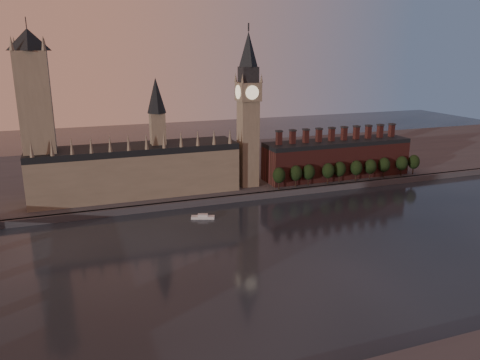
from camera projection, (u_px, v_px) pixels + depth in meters
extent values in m
plane|color=black|center=(311.00, 255.00, 222.58)|extent=(900.00, 900.00, 0.00)
cube|color=#454449|center=(245.00, 197.00, 303.49)|extent=(900.00, 4.00, 4.00)
cube|color=#454449|center=(206.00, 167.00, 384.94)|extent=(900.00, 180.00, 4.00)
cube|color=gray|center=(136.00, 173.00, 300.24)|extent=(130.00, 30.00, 28.00)
cube|color=black|center=(135.00, 149.00, 296.00)|extent=(130.00, 30.00, 4.00)
cube|color=gray|center=(158.00, 132.00, 298.34)|extent=(9.00, 9.00, 24.00)
cone|color=black|center=(156.00, 95.00, 292.25)|extent=(12.00, 12.00, 22.00)
cone|color=gray|center=(31.00, 149.00, 261.83)|extent=(2.60, 2.60, 10.00)
cone|color=gray|center=(52.00, 147.00, 265.41)|extent=(2.60, 2.60, 10.00)
cone|color=gray|center=(72.00, 146.00, 268.98)|extent=(2.60, 2.60, 10.00)
cone|color=gray|center=(91.00, 145.00, 272.55)|extent=(2.60, 2.60, 10.00)
cone|color=gray|center=(110.00, 144.00, 276.12)|extent=(2.60, 2.60, 10.00)
cone|color=gray|center=(128.00, 142.00, 279.69)|extent=(2.60, 2.60, 10.00)
cone|color=gray|center=(146.00, 141.00, 283.26)|extent=(2.60, 2.60, 10.00)
cone|color=gray|center=(164.00, 140.00, 286.83)|extent=(2.60, 2.60, 10.00)
cone|color=gray|center=(181.00, 139.00, 290.40)|extent=(2.60, 2.60, 10.00)
cone|color=gray|center=(198.00, 138.00, 293.98)|extent=(2.60, 2.60, 10.00)
cone|color=gray|center=(214.00, 137.00, 297.55)|extent=(2.60, 2.60, 10.00)
cone|color=gray|center=(230.00, 136.00, 301.12)|extent=(2.60, 2.60, 10.00)
cube|color=gray|center=(38.00, 130.00, 273.72)|extent=(18.00, 18.00, 90.00)
cone|color=black|center=(28.00, 39.00, 260.20)|extent=(24.00, 24.00, 12.00)
cylinder|color=#232326|center=(27.00, 28.00, 258.61)|extent=(0.50, 0.50, 12.00)
cone|color=gray|center=(11.00, 43.00, 250.83)|extent=(3.00, 3.00, 8.00)
cone|color=gray|center=(43.00, 43.00, 256.16)|extent=(3.00, 3.00, 8.00)
cone|color=gray|center=(14.00, 43.00, 265.31)|extent=(3.00, 3.00, 8.00)
cone|color=gray|center=(44.00, 43.00, 270.64)|extent=(3.00, 3.00, 8.00)
cube|color=gray|center=(248.00, 144.00, 316.71)|extent=(12.00, 12.00, 58.00)
cube|color=gray|center=(248.00, 92.00, 307.44)|extent=(14.00, 14.00, 12.00)
cube|color=#232326|center=(248.00, 75.00, 304.52)|extent=(11.00, 11.00, 10.00)
cone|color=black|center=(248.00, 49.00, 300.28)|extent=(13.00, 13.00, 22.00)
cylinder|color=#232326|center=(249.00, 27.00, 296.71)|extent=(1.00, 1.00, 5.00)
cylinder|color=beige|center=(252.00, 93.00, 300.92)|extent=(9.00, 0.50, 9.00)
cylinder|color=beige|center=(244.00, 91.00, 313.95)|extent=(9.00, 0.50, 9.00)
cylinder|color=beige|center=(238.00, 92.00, 305.04)|extent=(0.50, 9.00, 9.00)
cylinder|color=beige|center=(258.00, 91.00, 309.83)|extent=(0.50, 9.00, 9.00)
cone|color=gray|center=(242.00, 78.00, 297.01)|extent=(2.00, 2.00, 6.00)
cone|color=gray|center=(261.00, 78.00, 301.33)|extent=(2.00, 2.00, 6.00)
cone|color=gray|center=(236.00, 77.00, 308.77)|extent=(2.00, 2.00, 6.00)
cone|color=gray|center=(254.00, 77.00, 313.10)|extent=(2.00, 2.00, 6.00)
cube|color=#592522|center=(336.00, 160.00, 344.52)|extent=(110.00, 25.00, 24.00)
cube|color=black|center=(337.00, 142.00, 340.94)|extent=(110.00, 25.00, 3.00)
cube|color=#592522|center=(279.00, 138.00, 323.70)|extent=(3.50, 3.50, 9.00)
cube|color=#232326|center=(279.00, 131.00, 322.38)|extent=(4.20, 4.20, 1.00)
cube|color=#592522|center=(293.00, 137.00, 327.18)|extent=(3.50, 3.50, 9.00)
cube|color=#232326|center=(293.00, 130.00, 325.86)|extent=(4.20, 4.20, 1.00)
cube|color=#592522|center=(306.00, 136.00, 330.66)|extent=(3.50, 3.50, 9.00)
cube|color=#232326|center=(306.00, 129.00, 329.33)|extent=(4.20, 4.20, 1.00)
cube|color=#592522|center=(319.00, 136.00, 334.13)|extent=(3.50, 3.50, 9.00)
cube|color=#232326|center=(319.00, 129.00, 332.81)|extent=(4.20, 4.20, 1.00)
cube|color=#592522|center=(332.00, 135.00, 337.61)|extent=(3.50, 3.50, 9.00)
cube|color=#232326|center=(332.00, 128.00, 336.29)|extent=(4.20, 4.20, 1.00)
cube|color=#592522|center=(344.00, 134.00, 341.09)|extent=(3.50, 3.50, 9.00)
cube|color=#232326|center=(344.00, 127.00, 339.76)|extent=(4.20, 4.20, 1.00)
cube|color=#592522|center=(356.00, 133.00, 344.57)|extent=(3.50, 3.50, 9.00)
cube|color=#232326|center=(357.00, 126.00, 343.24)|extent=(4.20, 4.20, 1.00)
cube|color=#592522|center=(368.00, 132.00, 348.04)|extent=(3.50, 3.50, 9.00)
cube|color=#232326|center=(369.00, 126.00, 346.72)|extent=(4.20, 4.20, 1.00)
cube|color=#592522|center=(380.00, 131.00, 351.52)|extent=(3.50, 3.50, 9.00)
cube|color=#232326|center=(381.00, 125.00, 350.20)|extent=(4.20, 4.20, 1.00)
cube|color=#592522|center=(391.00, 131.00, 355.00)|extent=(3.50, 3.50, 9.00)
cube|color=#232326|center=(392.00, 124.00, 353.67)|extent=(4.20, 4.20, 1.00)
cylinder|color=black|center=(279.00, 185.00, 314.75)|extent=(0.80, 0.80, 6.00)
ellipsoid|color=black|center=(279.00, 175.00, 313.03)|extent=(8.60, 8.60, 10.75)
cylinder|color=black|center=(296.00, 182.00, 320.33)|extent=(0.80, 0.80, 6.00)
ellipsoid|color=black|center=(296.00, 173.00, 318.60)|extent=(8.60, 8.60, 10.75)
cylinder|color=black|center=(308.00, 181.00, 323.15)|extent=(0.80, 0.80, 6.00)
ellipsoid|color=black|center=(309.00, 172.00, 321.43)|extent=(8.60, 8.60, 10.75)
cylinder|color=black|center=(328.00, 180.00, 326.72)|extent=(0.80, 0.80, 6.00)
ellipsoid|color=black|center=(328.00, 171.00, 325.00)|extent=(8.60, 8.60, 10.75)
cylinder|color=black|center=(339.00, 178.00, 331.14)|extent=(0.80, 0.80, 6.00)
ellipsoid|color=black|center=(340.00, 169.00, 329.42)|extent=(8.60, 8.60, 10.75)
cylinder|color=black|center=(356.00, 177.00, 334.84)|extent=(0.80, 0.80, 6.00)
ellipsoid|color=black|center=(356.00, 168.00, 333.12)|extent=(8.60, 8.60, 10.75)
cylinder|color=black|center=(370.00, 175.00, 338.47)|extent=(0.80, 0.80, 6.00)
ellipsoid|color=black|center=(370.00, 167.00, 336.75)|extent=(8.60, 8.60, 10.75)
cylinder|color=black|center=(383.00, 173.00, 343.90)|extent=(0.80, 0.80, 6.00)
ellipsoid|color=black|center=(384.00, 165.00, 342.18)|extent=(8.60, 8.60, 10.75)
cylinder|color=black|center=(401.00, 172.00, 348.57)|extent=(0.80, 0.80, 6.00)
ellipsoid|color=black|center=(402.00, 163.00, 346.84)|extent=(8.60, 8.60, 10.75)
cylinder|color=black|center=(413.00, 170.00, 352.76)|extent=(0.80, 0.80, 6.00)
ellipsoid|color=black|center=(414.00, 162.00, 351.04)|extent=(8.60, 8.60, 10.75)
cube|color=silver|center=(203.00, 217.00, 270.73)|extent=(13.94, 8.15, 1.53)
cube|color=silver|center=(203.00, 215.00, 270.38)|extent=(6.39, 4.65, 1.15)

